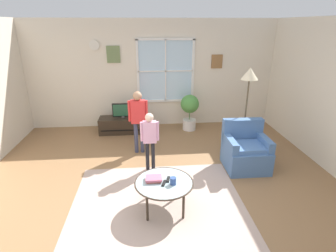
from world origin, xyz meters
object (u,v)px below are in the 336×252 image
at_px(tv_stand, 124,125).
at_px(cup, 173,181).
at_px(coffee_table, 164,184).
at_px(person_red_shirt, 138,115).
at_px(armchair, 245,151).
at_px(remote_near_books, 168,179).
at_px(floor_lamp, 249,83).
at_px(person_pink_shirt, 150,135).
at_px(remote_near_cup, 164,183).
at_px(television, 123,110).
at_px(book_stack, 154,179).
at_px(potted_plant_by_window, 190,109).

xyz_separation_m(tv_stand, cup, (0.91, -3.09, 0.30)).
bearing_deg(cup, coffee_table, 153.43).
bearing_deg(tv_stand, person_red_shirt, -70.77).
bearing_deg(armchair, coffee_table, -145.95).
distance_m(cup, remote_near_books, 0.13).
bearing_deg(coffee_table, floor_lamp, 43.11).
xyz_separation_m(person_pink_shirt, floor_lamp, (1.92, 0.51, 0.80)).
bearing_deg(remote_near_books, remote_near_cup, -125.46).
relative_size(armchair, cup, 8.31).
relative_size(television, book_stack, 2.15).
distance_m(cup, person_red_shirt, 2.03).
xyz_separation_m(book_stack, cup, (0.27, -0.11, 0.02)).
xyz_separation_m(remote_near_cup, floor_lamp, (1.75, 1.68, 1.04)).
distance_m(book_stack, remote_near_cup, 0.17).
relative_size(tv_stand, cup, 11.33).
bearing_deg(coffee_table, television, 104.53).
xyz_separation_m(cup, remote_near_cup, (-0.13, 0.02, -0.04)).
bearing_deg(floor_lamp, person_pink_shirt, -165.19).
height_order(coffee_table, book_stack, book_stack).
bearing_deg(television, coffee_table, -75.47).
relative_size(person_red_shirt, potted_plant_by_window, 1.44).
bearing_deg(television, book_stack, -77.86).
relative_size(person_pink_shirt, potted_plant_by_window, 1.21).
relative_size(tv_stand, floor_lamp, 0.67).
bearing_deg(cup, book_stack, 157.31).
height_order(coffee_table, remote_near_cup, remote_near_cup).
bearing_deg(television, floor_lamp, -28.61).
distance_m(tv_stand, coffee_table, 3.13).
xyz_separation_m(armchair, cup, (-1.48, -1.14, 0.17)).
bearing_deg(book_stack, tv_stand, 102.13).
relative_size(coffee_table, book_stack, 3.61).
relative_size(book_stack, floor_lamp, 0.13).
bearing_deg(person_red_shirt, cup, -75.38).
bearing_deg(book_stack, remote_near_books, -0.04).
xyz_separation_m(television, potted_plant_by_window, (1.66, 0.04, -0.02)).
bearing_deg(person_pink_shirt, floor_lamp, 14.81).
bearing_deg(book_stack, floor_lamp, 39.98).
bearing_deg(armchair, television, 140.88).
distance_m(coffee_table, person_pink_shirt, 1.18).
distance_m(cup, remote_near_cup, 0.13).
height_order(book_stack, potted_plant_by_window, potted_plant_by_window).
bearing_deg(coffee_table, tv_stand, 104.52).
distance_m(tv_stand, person_red_shirt, 1.37).
height_order(remote_near_books, person_red_shirt, person_red_shirt).
bearing_deg(person_red_shirt, tv_stand, 109.23).
height_order(armchair, potted_plant_by_window, potted_plant_by_window).
relative_size(remote_near_books, remote_near_cup, 1.00).
bearing_deg(person_red_shirt, book_stack, -82.56).
xyz_separation_m(tv_stand, person_pink_shirt, (0.61, -1.89, 0.50)).
bearing_deg(remote_near_books, potted_plant_by_window, 74.99).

